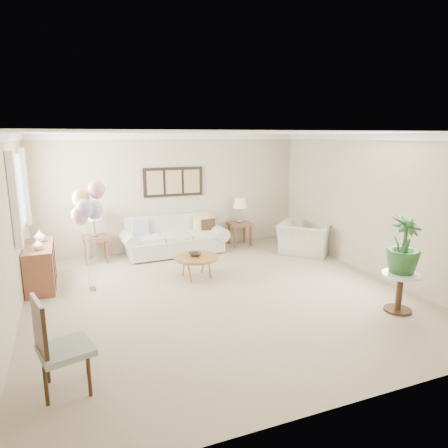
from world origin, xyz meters
name	(u,v)px	position (x,y,z in m)	size (l,w,h in m)	color
ground_plane	(222,295)	(0.00, 0.00, 0.00)	(6.00, 6.00, 0.00)	tan
room_shell	(213,197)	(-0.11, 0.09, 1.63)	(6.04, 6.04, 2.60)	#C2AF8D
wall_art_triptych	(173,182)	(0.00, 2.96, 1.55)	(1.35, 0.06, 0.65)	black
sofa	(174,239)	(-0.11, 2.60, 0.33)	(2.30, 0.93, 0.84)	beige
end_table_left	(95,240)	(-1.77, 2.61, 0.46)	(0.50, 0.46, 0.55)	brown
end_table_right	(240,226)	(1.52, 2.71, 0.46)	(0.50, 0.46, 0.55)	brown
lamp_left	(94,215)	(-1.77, 2.61, 0.99)	(0.33, 0.33, 0.58)	gray
lamp_right	(240,204)	(1.52, 2.71, 1.00)	(0.34, 0.34, 0.59)	gray
coffee_table	(196,258)	(-0.13, 0.94, 0.38)	(0.81, 0.81, 0.41)	olive
decor_bowl	(195,254)	(-0.14, 0.98, 0.44)	(0.24, 0.24, 0.06)	#2B221E
armchair	(305,239)	(2.55, 1.52, 0.35)	(1.06, 0.93, 0.69)	beige
side_table	(400,283)	(2.23, -1.54, 0.44)	(0.54, 0.54, 0.59)	silver
potted_plant	(404,245)	(2.26, -1.50, 1.01)	(0.48, 0.48, 0.85)	#204B1D
accent_chair	(57,344)	(-2.44, -1.74, 0.53)	(0.60, 0.60, 1.02)	#92A490
credenza	(40,266)	(-2.76, 1.50, 0.37)	(0.46, 1.20, 0.74)	brown
vase_white	(38,244)	(-2.74, 1.22, 0.83)	(0.17, 0.17, 0.18)	silver
vase_sage	(40,236)	(-2.74, 1.75, 0.84)	(0.20, 0.20, 0.21)	#B4BEA6
balloon_cluster	(87,205)	(-1.94, 1.01, 1.47)	(0.56, 0.50, 1.86)	gray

